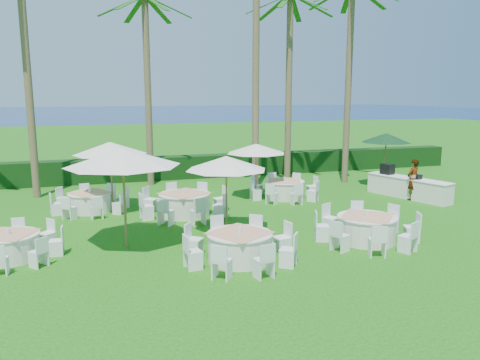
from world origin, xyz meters
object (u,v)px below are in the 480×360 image
Objects in this scene: umbrella_d at (256,149)px; umbrella_c at (110,148)px; banquet_table_a at (9,246)px; banquet_table_b at (240,246)px; buffet_table at (407,187)px; banquet_table_f at (284,189)px; umbrella_green at (386,138)px; banquet_table_c at (367,228)px; staff_person at (413,180)px; umbrella_a at (123,157)px; umbrella_b at (226,163)px; banquet_table_d at (91,201)px; banquet_table_e at (185,204)px.

umbrella_c is at bearing -174.90° from umbrella_d.
banquet_table_a is 0.89× the size of banquet_table_b.
umbrella_d reaches higher than buffet_table.
umbrella_green reaches higher than banquet_table_f.
banquet_table_c is 1.76× the size of staff_person.
umbrella_c is at bearing 139.52° from banquet_table_c.
umbrella_c is (-7.30, 6.23, 2.04)m from banquet_table_c.
umbrella_b is at bearing 6.48° from umbrella_a.
umbrella_d reaches higher than staff_person.
banquet_table_d is at bearing 162.09° from umbrella_c.
banquet_table_e is 4.38m from umbrella_d.
umbrella_d is at bearing 163.46° from buffet_table.
umbrella_c reaches higher than banquet_table_d.
umbrella_c is at bearing -17.91° from banquet_table_d.
banquet_table_c is at bearing -26.88° from umbrella_b.
buffet_table reaches higher than banquet_table_e.
umbrella_b reaches higher than umbrella_d.
banquet_table_f is 5.49m from staff_person.
banquet_table_f is at bearing 48.88° from umbrella_b.
buffet_table is at bearing -6.95° from banquet_table_d.
banquet_table_d is 0.75× the size of buffet_table.
banquet_table_d is at bearing -176.45° from umbrella_green.
banquet_table_c reaches higher than banquet_table_d.
banquet_table_d is (-8.11, 6.49, -0.03)m from banquet_table_c.
banquet_table_a is 15.56m from staff_person.
umbrella_c is at bearing 92.36° from umbrella_a.
umbrella_green reaches higher than banquet_table_e.
umbrella_b is 5.42m from umbrella_c.
buffet_table is at bearing -16.69° from banquet_table_f.
banquet_table_d is at bearing 141.33° from banquet_table_c.
umbrella_b is 0.99× the size of umbrella_green.
umbrella_green reaches higher than banquet_table_d.
banquet_table_b is 10.80m from buffet_table.
umbrella_c is 12.99m from umbrella_green.
banquet_table_a is at bearing -122.34° from umbrella_c.
banquet_table_c is 1.06× the size of banquet_table_d.
umbrella_c is 0.71× the size of buffet_table.
banquet_table_e is at bearing -166.37° from umbrella_green.
banquet_table_b is at bearing -35.97° from umbrella_a.
staff_person is (-0.10, -0.45, 0.40)m from buffet_table.
banquet_table_f is at bearing 34.21° from umbrella_a.
banquet_table_c is 7.10m from umbrella_d.
banquet_table_f is 7.55m from umbrella_c.
banquet_table_c is 1.18× the size of umbrella_green.
staff_person is (6.28, -2.34, -1.30)m from umbrella_d.
staff_person is at bearing -8.92° from banquet_table_d.
banquet_table_e is 1.91× the size of staff_person.
buffet_table is at bearing 0.29° from banquet_table_e.
umbrella_a is 1.29× the size of umbrella_d.
umbrella_green is at bearing 3.55° from banquet_table_d.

